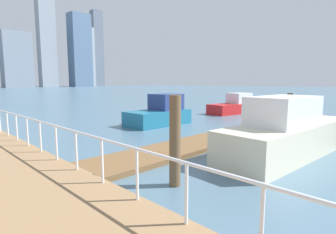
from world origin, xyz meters
name	(u,v)px	position (x,y,z in m)	size (l,w,h in m)	color
ground_plane	(42,124)	(0.00, 20.00, 0.00)	(300.00, 300.00, 0.00)	slate
floating_dock	(189,146)	(2.07, 9.20, 0.09)	(11.13, 2.00, 0.18)	brown
boardwalk_railing	(118,155)	(-3.15, 6.78, 1.21)	(0.06, 24.82, 1.08)	white
dock_piling_0	(289,113)	(8.49, 7.58, 1.08)	(0.28, 0.28, 2.15)	#473826
dock_piling_1	(166,111)	(5.66, 14.22, 0.86)	(0.34, 0.34, 1.72)	#473826
dock_piling_2	(175,141)	(-1.36, 6.78, 1.21)	(0.30, 0.30, 2.42)	brown
moored_boat_1	(160,113)	(5.42, 14.54, 0.73)	(4.20, 2.09, 1.97)	#1E6B8C
moored_boat_2	(288,133)	(3.82, 5.85, 0.85)	(7.21, 2.48, 2.24)	beige
moored_boat_3	(235,106)	(14.50, 14.50, 0.65)	(5.20, 2.54, 1.77)	red
skyline_tower_3	(17,60)	(33.93, 144.48, 13.02)	(12.58, 8.61, 26.05)	gray
skyline_tower_4	(45,10)	(50.96, 151.01, 39.92)	(8.37, 6.85, 79.84)	#8C939E
skyline_tower_5	(80,51)	(67.07, 145.63, 20.07)	(11.25, 7.36, 40.15)	slate
skyline_tower_6	(85,57)	(77.57, 160.04, 17.98)	(7.82, 10.72, 35.96)	#8C939E
skyline_tower_7	(97,49)	(88.48, 163.57, 24.45)	(6.53, 6.12, 48.91)	slate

